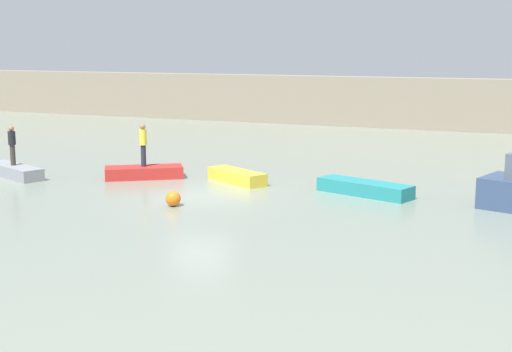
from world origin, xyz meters
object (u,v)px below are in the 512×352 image
object	(u,v)px
rowboat_yellow	(237,176)
person_yellow_shirt	(143,143)
rowboat_teal	(365,188)
rowboat_grey	(14,171)
rowboat_red	(144,172)
person_dark_shirt	(12,143)
mooring_buoy	(173,199)

from	to	relation	value
rowboat_yellow	person_yellow_shirt	bearing A→B (deg)	-141.93
rowboat_teal	person_yellow_shirt	size ratio (longest dim) A/B	2.06
rowboat_grey	rowboat_red	xyz separation A→B (m)	(5.41, 1.95, -0.00)
person_yellow_shirt	rowboat_red	bearing A→B (deg)	90.00
rowboat_red	person_dark_shirt	xyz separation A→B (m)	(-5.41, -1.95, 1.23)
rowboat_yellow	person_dark_shirt	world-z (taller)	person_dark_shirt
rowboat_grey	person_dark_shirt	world-z (taller)	person_dark_shirt
rowboat_yellow	person_yellow_shirt	xyz separation A→B (m)	(-4.12, -0.65, 1.29)
rowboat_grey	person_dark_shirt	xyz separation A→B (m)	(0.00, 0.00, 1.22)
rowboat_yellow	mooring_buoy	bearing A→B (deg)	-63.72
rowboat_grey	mooring_buoy	size ratio (longest dim) A/B	6.65
rowboat_grey	rowboat_yellow	xyz separation A→B (m)	(9.53, 2.60, 0.00)
person_yellow_shirt	person_dark_shirt	size ratio (longest dim) A/B	1.07
mooring_buoy	rowboat_grey	bearing A→B (deg)	165.63
rowboat_red	person_yellow_shirt	distance (m)	1.29
rowboat_yellow	person_dark_shirt	distance (m)	9.95
rowboat_grey	rowboat_red	bearing A→B (deg)	42.00
rowboat_grey	mooring_buoy	distance (m)	9.58
person_yellow_shirt	person_dark_shirt	xyz separation A→B (m)	(-5.41, -1.95, -0.07)
rowboat_yellow	rowboat_grey	bearing A→B (deg)	-135.63
mooring_buoy	person_dark_shirt	bearing A→B (deg)	165.63
rowboat_teal	person_dark_shirt	world-z (taller)	person_dark_shirt
mooring_buoy	rowboat_red	bearing A→B (deg)	131.84
rowboat_red	person_dark_shirt	size ratio (longest dim) A/B	1.92
person_yellow_shirt	person_dark_shirt	bearing A→B (deg)	-160.18
rowboat_red	mooring_buoy	world-z (taller)	mooring_buoy
rowboat_grey	rowboat_teal	xyz separation A→B (m)	(15.10, 2.22, 0.00)
rowboat_yellow	mooring_buoy	size ratio (longest dim) A/B	5.38
mooring_buoy	person_yellow_shirt	bearing A→B (deg)	131.84
rowboat_yellow	person_dark_shirt	xyz separation A→B (m)	(-9.53, -2.60, 1.22)
rowboat_grey	rowboat_red	distance (m)	5.75
rowboat_teal	mooring_buoy	distance (m)	7.42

